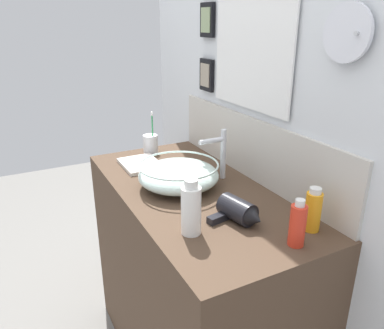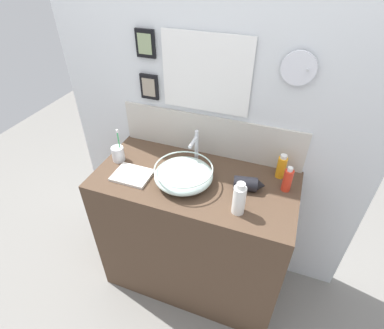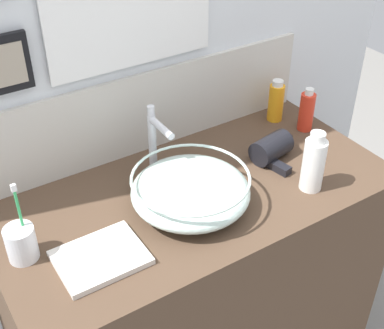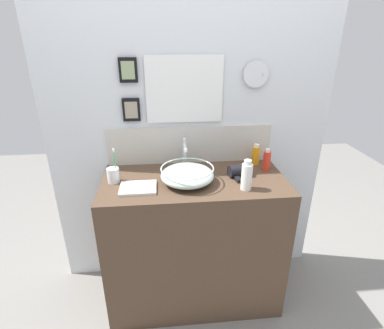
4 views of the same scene
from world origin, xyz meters
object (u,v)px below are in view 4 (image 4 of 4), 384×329
object	(u,v)px
glass_bowl_sink	(187,175)
hair_drier	(241,171)
lotion_bottle	(256,155)
shampoo_bottle	(247,176)
hand_towel	(138,188)
toothbrush_cup	(113,175)
spray_bottle	(267,160)
faucet	(185,152)

from	to	relation	value
glass_bowl_sink	hair_drier	bearing A→B (deg)	9.78
lotion_bottle	shampoo_bottle	bearing A→B (deg)	-114.49
hair_drier	shampoo_bottle	bearing A→B (deg)	-93.89
lotion_bottle	hand_towel	bearing A→B (deg)	-159.68
hand_towel	toothbrush_cup	bearing A→B (deg)	144.26
glass_bowl_sink	lotion_bottle	distance (m)	0.54
glass_bowl_sink	hair_drier	size ratio (longest dim) A/B	1.82
spray_bottle	toothbrush_cup	bearing A→B (deg)	-175.45
glass_bowl_sink	toothbrush_cup	world-z (taller)	toothbrush_cup
faucet	hand_towel	bearing A→B (deg)	-140.04
spray_bottle	lotion_bottle	xyz separation A→B (m)	(-0.04, 0.10, 0.00)
toothbrush_cup	shampoo_bottle	xyz separation A→B (m)	(0.77, -0.17, 0.04)
glass_bowl_sink	hair_drier	world-z (taller)	glass_bowl_sink
lotion_bottle	hand_towel	size ratio (longest dim) A/B	0.70
spray_bottle	hand_towel	bearing A→B (deg)	-167.23
glass_bowl_sink	toothbrush_cup	bearing A→B (deg)	172.98
glass_bowl_sink	hand_towel	bearing A→B (deg)	-169.39
glass_bowl_sink	hand_towel	xyz separation A→B (m)	(-0.29, -0.05, -0.04)
toothbrush_cup	spray_bottle	bearing A→B (deg)	4.55
glass_bowl_sink	spray_bottle	size ratio (longest dim) A/B	2.15
glass_bowl_sink	hair_drier	xyz separation A→B (m)	(0.34, 0.06, -0.02)
glass_bowl_sink	faucet	bearing A→B (deg)	90.00
hair_drier	spray_bottle	xyz separation A→B (m)	(0.19, 0.07, 0.03)
spray_bottle	lotion_bottle	bearing A→B (deg)	113.05
lotion_bottle	hand_towel	xyz separation A→B (m)	(-0.78, -0.29, -0.06)
toothbrush_cup	hand_towel	world-z (taller)	toothbrush_cup
toothbrush_cup	spray_bottle	xyz separation A→B (m)	(0.98, 0.08, 0.02)
spray_bottle	lotion_bottle	world-z (taller)	spray_bottle
hair_drier	hand_towel	bearing A→B (deg)	-169.84
faucet	spray_bottle	bearing A→B (deg)	-6.17
lotion_bottle	faucet	bearing A→B (deg)	-174.77
faucet	toothbrush_cup	xyz separation A→B (m)	(-0.44, -0.14, -0.08)
hair_drier	spray_bottle	bearing A→B (deg)	21.04
spray_bottle	hand_towel	distance (m)	0.85
faucet	shampoo_bottle	distance (m)	0.45
spray_bottle	hair_drier	bearing A→B (deg)	-158.96
faucet	lotion_bottle	xyz separation A→B (m)	(0.49, 0.04, -0.05)
glass_bowl_sink	toothbrush_cup	size ratio (longest dim) A/B	1.52
hair_drier	hand_towel	world-z (taller)	hair_drier
faucet	toothbrush_cup	distance (m)	0.47
toothbrush_cup	lotion_bottle	distance (m)	0.95
spray_bottle	lotion_bottle	distance (m)	0.11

